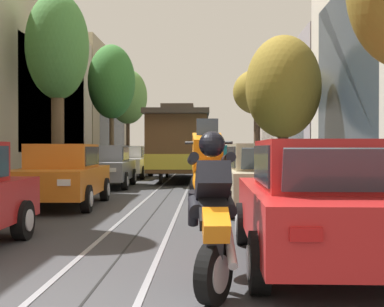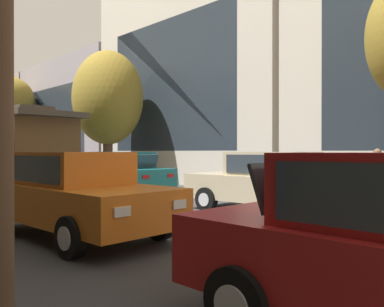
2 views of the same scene
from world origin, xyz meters
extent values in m
plane|color=#38383A|center=(0.00, 20.16, 0.00)|extent=(160.00, 160.00, 0.00)
cube|color=beige|center=(9.17, 16.90, 5.43)|extent=(4.74, 12.30, 10.86)
cube|color=#2D3842|center=(6.82, 16.90, 4.89)|extent=(0.04, 8.82, 6.52)
cube|color=gray|center=(9.16, 29.50, 4.15)|extent=(4.72, 12.30, 8.29)
cube|color=#2D3842|center=(6.82, 29.50, 3.73)|extent=(0.04, 8.82, 4.97)
cube|color=gray|center=(9.22, 42.10, 4.13)|extent=(4.85, 12.30, 8.26)
cube|color=#2D3842|center=(-2.65, 3.93, 1.26)|extent=(1.30, 0.21, 0.45)
cube|color=#B21414|center=(-2.10, 4.76, 0.75)|extent=(0.28, 0.04, 0.12)
cube|color=#B21414|center=(-3.22, 4.75, 0.75)|extent=(0.28, 0.04, 0.12)
cylinder|color=black|center=(-1.77, 3.94, 0.32)|extent=(0.21, 0.64, 0.64)
cylinder|color=silver|center=(-1.66, 3.94, 0.32)|extent=(0.02, 0.35, 0.35)
cylinder|color=black|center=(-3.53, 3.92, 0.32)|extent=(0.21, 0.64, 0.64)
cylinder|color=silver|center=(-3.64, 3.92, 0.32)|extent=(0.02, 0.35, 0.35)
cube|color=orange|center=(-2.47, 8.67, 0.65)|extent=(1.98, 4.37, 0.66)
cube|color=orange|center=(-2.48, 8.82, 1.28)|extent=(1.56, 2.12, 0.60)
cube|color=#2D3842|center=(-2.45, 7.99, 1.26)|extent=(1.34, 0.28, 0.47)
cube|color=#2D3842|center=(-2.53, 10.01, 1.26)|extent=(1.30, 0.25, 0.45)
cube|color=#2D3842|center=(-1.73, 8.86, 1.28)|extent=(0.11, 1.81, 0.47)
cube|color=#2D3842|center=(-3.23, 8.79, 1.28)|extent=(0.11, 1.81, 0.47)
cube|color=white|center=(-1.83, 6.54, 0.75)|extent=(0.28, 0.05, 0.14)
cube|color=#B21414|center=(-2.01, 10.86, 0.75)|extent=(0.28, 0.05, 0.12)
cube|color=white|center=(-2.94, 6.49, 0.75)|extent=(0.28, 0.05, 0.14)
cube|color=#B21414|center=(-3.12, 10.81, 0.75)|extent=(0.28, 0.05, 0.12)
cylinder|color=black|center=(-1.54, 7.38, 0.32)|extent=(0.23, 0.65, 0.64)
cylinder|color=silver|center=(-1.43, 7.38, 0.32)|extent=(0.03, 0.35, 0.35)
cylinder|color=black|center=(-3.30, 7.31, 0.32)|extent=(0.23, 0.65, 0.64)
cylinder|color=silver|center=(-3.41, 7.30, 0.32)|extent=(0.03, 0.35, 0.35)
cylinder|color=black|center=(-1.65, 10.04, 0.32)|extent=(0.23, 0.65, 0.64)
cylinder|color=silver|center=(-1.54, 10.05, 0.32)|extent=(0.03, 0.35, 0.35)
cylinder|color=black|center=(-3.41, 9.97, 0.32)|extent=(0.23, 0.65, 0.64)
cube|color=white|center=(-1.94, 12.75, 0.75)|extent=(0.28, 0.05, 0.14)
cylinder|color=black|center=(-1.65, 13.59, 0.32)|extent=(0.22, 0.65, 0.64)
cylinder|color=silver|center=(-1.54, 13.59, 0.32)|extent=(0.03, 0.35, 0.35)
cube|color=#C1B28E|center=(2.51, 7.92, 0.65)|extent=(2.01, 4.38, 0.66)
cube|color=#C1B28E|center=(2.52, 7.77, 1.28)|extent=(1.58, 2.13, 0.60)
cube|color=#2D3842|center=(2.48, 8.61, 1.26)|extent=(1.34, 0.29, 0.47)
cube|color=#2D3842|center=(2.58, 6.59, 1.26)|extent=(1.30, 0.26, 0.45)
cube|color=#2D3842|center=(1.77, 7.73, 1.28)|extent=(0.12, 1.81, 0.47)
cube|color=#2D3842|center=(3.26, 7.81, 1.28)|extent=(0.12, 1.81, 0.47)
cube|color=white|center=(1.85, 10.05, 0.75)|extent=(0.28, 0.05, 0.14)
cube|color=#B21414|center=(2.06, 5.74, 0.75)|extent=(0.28, 0.05, 0.12)
cube|color=white|center=(2.96, 10.10, 0.75)|extent=(0.28, 0.05, 0.14)
cube|color=#B21414|center=(3.17, 5.79, 0.75)|extent=(0.28, 0.05, 0.12)
cylinder|color=black|center=(1.57, 9.21, 0.32)|extent=(0.23, 0.65, 0.64)
cylinder|color=silver|center=(1.46, 9.20, 0.32)|extent=(0.04, 0.35, 0.35)
cylinder|color=black|center=(3.32, 9.29, 0.32)|extent=(0.23, 0.65, 0.64)
cylinder|color=silver|center=(3.43, 9.30, 0.32)|extent=(0.04, 0.35, 0.35)
cylinder|color=black|center=(1.70, 6.55, 0.32)|extent=(0.23, 0.65, 0.64)
cylinder|color=silver|center=(1.59, 6.54, 0.32)|extent=(0.04, 0.35, 0.35)
cylinder|color=black|center=(3.45, 6.63, 0.32)|extent=(0.23, 0.65, 0.64)
cylinder|color=silver|center=(3.56, 6.64, 0.32)|extent=(0.04, 0.35, 0.35)
cube|color=#196B70|center=(2.53, 14.61, 0.65)|extent=(1.92, 4.35, 0.66)
cube|color=#196B70|center=(2.53, 14.46, 1.28)|extent=(1.53, 2.10, 0.60)
cube|color=#2D3842|center=(2.51, 15.30, 1.26)|extent=(1.34, 0.26, 0.47)
cube|color=#2D3842|center=(2.56, 13.28, 1.26)|extent=(1.30, 0.23, 0.45)
cube|color=#2D3842|center=(1.78, 14.44, 1.28)|extent=(0.08, 1.81, 0.47)
cube|color=#2D3842|center=(3.28, 14.48, 1.28)|extent=(0.08, 1.81, 0.47)
cube|color=white|center=(1.91, 16.75, 0.75)|extent=(0.28, 0.05, 0.14)
cube|color=#B21414|center=(2.03, 12.44, 0.75)|extent=(0.28, 0.05, 0.12)
cube|color=white|center=(3.02, 16.79, 0.75)|extent=(0.28, 0.05, 0.14)
cube|color=#B21414|center=(3.14, 12.47, 0.75)|extent=(0.28, 0.05, 0.12)
cylinder|color=black|center=(1.61, 15.92, 0.32)|extent=(0.22, 0.65, 0.64)
cylinder|color=silver|center=(1.50, 15.92, 0.32)|extent=(0.03, 0.35, 0.35)
cylinder|color=black|center=(3.37, 15.97, 0.32)|extent=(0.22, 0.65, 0.64)
cylinder|color=silver|center=(3.48, 15.97, 0.32)|extent=(0.03, 0.35, 0.35)
cylinder|color=black|center=(1.68, 13.25, 0.32)|extent=(0.22, 0.65, 0.64)
cylinder|color=silver|center=(1.57, 13.25, 0.32)|extent=(0.03, 0.35, 0.35)
cylinder|color=black|center=(3.44, 13.30, 0.32)|extent=(0.22, 0.65, 0.64)
cylinder|color=silver|center=(3.55, 13.31, 0.32)|extent=(0.03, 0.35, 0.35)
cube|color=slate|center=(2.74, 20.74, 0.65)|extent=(1.90, 4.34, 0.66)
cube|color=slate|center=(2.73, 20.59, 1.28)|extent=(1.53, 2.10, 0.60)
cube|color=#2D3842|center=(2.75, 21.43, 1.26)|extent=(1.34, 0.25, 0.47)
cube|color=#2D3842|center=(2.70, 19.41, 1.26)|extent=(1.30, 0.23, 0.45)
cube|color=#2D3842|center=(1.98, 20.61, 1.28)|extent=(0.07, 1.81, 0.47)
cube|color=#2D3842|center=(3.48, 20.58, 1.28)|extent=(0.07, 1.81, 0.47)
cube|color=white|center=(2.23, 22.92, 0.75)|extent=(0.28, 0.05, 0.14)
cube|color=#B21414|center=(2.13, 18.60, 0.75)|extent=(0.28, 0.05, 0.12)
cube|color=white|center=(3.35, 22.89, 0.75)|extent=(0.28, 0.05, 0.14)
cube|color=#B21414|center=(3.24, 18.57, 0.75)|extent=(0.28, 0.05, 0.12)
cylinder|color=black|center=(1.89, 22.10, 0.32)|extent=(0.22, 0.64, 0.64)
cylinder|color=silver|center=(1.78, 22.10, 0.32)|extent=(0.03, 0.35, 0.35)
cylinder|color=black|center=(3.65, 22.06, 0.32)|extent=(0.22, 0.64, 0.64)
cylinder|color=silver|center=(3.76, 22.05, 0.32)|extent=(0.03, 0.35, 0.35)
cylinder|color=black|center=(1.82, 19.43, 0.32)|extent=(0.22, 0.64, 0.64)
cylinder|color=silver|center=(1.71, 19.44, 0.32)|extent=(0.03, 0.35, 0.35)
cylinder|color=black|center=(3.58, 19.39, 0.32)|extent=(0.22, 0.64, 0.64)
cylinder|color=silver|center=(3.69, 19.39, 0.32)|extent=(0.03, 0.35, 0.35)
cube|color=#233D93|center=(2.63, 27.17, 0.65)|extent=(2.00, 4.38, 0.66)
cube|color=#233D93|center=(2.64, 27.02, 1.28)|extent=(1.57, 2.13, 0.60)
cube|color=#2D3842|center=(2.60, 27.85, 1.26)|extent=(1.34, 0.28, 0.47)
cube|color=#2D3842|center=(2.69, 25.84, 1.26)|extent=(1.30, 0.26, 0.45)
cube|color=#2D3842|center=(3.38, 27.05, 1.28)|extent=(0.11, 1.81, 0.47)
cube|color=#B21414|center=(2.17, 24.98, 0.75)|extent=(0.28, 0.05, 0.12)
cube|color=white|center=(3.09, 29.35, 0.75)|extent=(0.28, 0.05, 0.14)
cube|color=#B21414|center=(3.29, 25.03, 0.75)|extent=(0.28, 0.05, 0.12)
cylinder|color=black|center=(3.45, 28.54, 0.32)|extent=(0.23, 0.65, 0.64)
cylinder|color=silver|center=(3.56, 28.54, 0.32)|extent=(0.04, 0.35, 0.35)
cylinder|color=black|center=(3.57, 25.88, 0.32)|extent=(0.23, 0.65, 0.64)
cylinder|color=silver|center=(3.68, 25.88, 0.32)|extent=(0.04, 0.35, 0.35)
cylinder|color=brown|center=(4.69, 18.99, 1.55)|extent=(0.47, 0.47, 3.10)
ellipsoid|color=olive|center=(4.69, 18.99, 4.25)|extent=(3.39, 3.65, 4.63)
cylinder|color=brown|center=(4.91, 32.70, 2.36)|extent=(0.46, 0.46, 4.72)
ellipsoid|color=olive|center=(4.91, 32.70, 5.53)|extent=(3.47, 3.18, 3.25)
cube|color=brown|center=(0.00, 19.06, 1.65)|extent=(2.48, 7.52, 2.30)
cube|color=yellow|center=(0.00, 19.06, 0.95)|extent=(2.52, 7.56, 0.60)
cube|color=#42382D|center=(0.00, 19.36, 2.90)|extent=(2.65, 9.13, 0.20)
cube|color=#42382D|center=(0.00, 19.06, 3.14)|extent=(1.38, 5.64, 0.28)
cube|color=#2D3842|center=(1.22, 19.07, 2.00)|extent=(0.09, 6.37, 0.90)
cylinder|color=#332D28|center=(0.68, 21.13, 0.35)|extent=(0.13, 0.70, 0.70)
cylinder|color=#332D28|center=(-0.68, 16.99, 0.35)|extent=(0.13, 0.70, 0.70)
cylinder|color=#332D28|center=(0.72, 17.01, 0.35)|extent=(0.13, 0.70, 0.70)
cylinder|color=#4C4233|center=(5.20, 6.23, 0.42)|extent=(0.14, 0.14, 0.85)
cylinder|color=#4C4233|center=(5.40, 6.23, 0.42)|extent=(0.14, 0.14, 0.85)
cube|color=red|center=(5.30, 6.23, 1.15)|extent=(0.42, 0.34, 0.60)
cylinder|color=red|center=(5.07, 6.23, 1.11)|extent=(0.09, 0.09, 0.54)
cylinder|color=red|center=(5.53, 6.23, 1.11)|extent=(0.09, 0.09, 0.54)
sphere|color=brown|center=(5.30, 6.23, 1.57)|extent=(0.22, 0.22, 0.22)
camera|label=1|loc=(1.17, -4.16, 1.48)|focal=47.68mm
camera|label=2|loc=(-6.14, 1.77, 1.59)|focal=37.76mm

